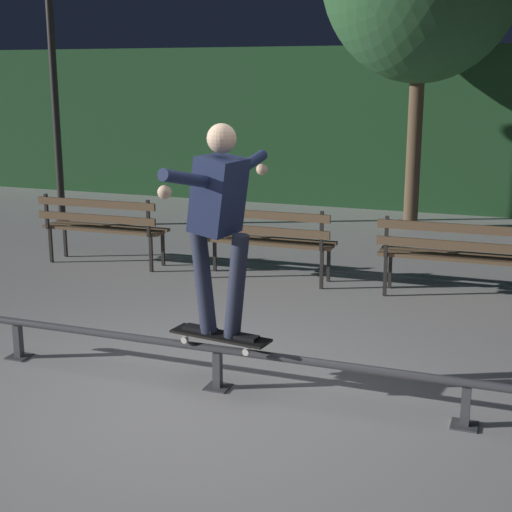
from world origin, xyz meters
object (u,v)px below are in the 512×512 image
at_px(park_bench_left_center, 264,236).
at_px(lamp_post_left, 53,63).
at_px(skateboarder, 219,213).
at_px(park_bench_right_center, 456,251).
at_px(grind_rail, 217,355).
at_px(park_bench_leftmost, 102,223).
at_px(skateboard, 220,336).

distance_m(park_bench_left_center, lamp_post_left, 4.92).
bearing_deg(skateboarder, lamp_post_left, 134.29).
distance_m(park_bench_right_center, lamp_post_left, 6.78).
relative_size(grind_rail, skateboarder, 2.74).
xyz_separation_m(grind_rail, skateboarder, (0.03, -0.00, 1.08)).
bearing_deg(park_bench_leftmost, skateboard, -46.09).
height_order(skateboard, skateboarder, skateboarder).
height_order(grind_rail, lamp_post_left, lamp_post_left).
xyz_separation_m(park_bench_left_center, park_bench_right_center, (2.12, 0.00, 0.00)).
bearing_deg(skateboarder, park_bench_leftmost, 133.94).
relative_size(skateboarder, lamp_post_left, 0.40).
bearing_deg(skateboarder, skateboard, 172.11).
height_order(park_bench_leftmost, park_bench_right_center, same).
bearing_deg(park_bench_right_center, lamp_post_left, 162.37).
relative_size(skateboarder, park_bench_left_center, 0.97).
height_order(park_bench_leftmost, lamp_post_left, lamp_post_left).
relative_size(grind_rail, park_bench_leftmost, 2.66).
xyz_separation_m(grind_rail, park_bench_leftmost, (-2.81, 2.94, 0.27)).
distance_m(skateboarder, park_bench_leftmost, 4.17).
xyz_separation_m(grind_rail, park_bench_right_center, (1.43, 2.94, 0.27)).
height_order(skateboard, park_bench_right_center, park_bench_right_center).
height_order(skateboarder, park_bench_leftmost, skateboarder).
distance_m(grind_rail, skateboarder, 1.09).
relative_size(skateboard, skateboarder, 0.51).
relative_size(skateboarder, park_bench_right_center, 0.97).
bearing_deg(skateboarder, grind_rail, 179.20).
bearing_deg(skateboard, skateboarder, -7.89).
height_order(grind_rail, park_bench_right_center, park_bench_right_center).
height_order(skateboard, lamp_post_left, lamp_post_left).
relative_size(park_bench_leftmost, lamp_post_left, 0.41).
relative_size(grind_rail, park_bench_left_center, 2.66).
xyz_separation_m(skateboard, park_bench_leftmost, (-2.83, 2.94, 0.12)).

